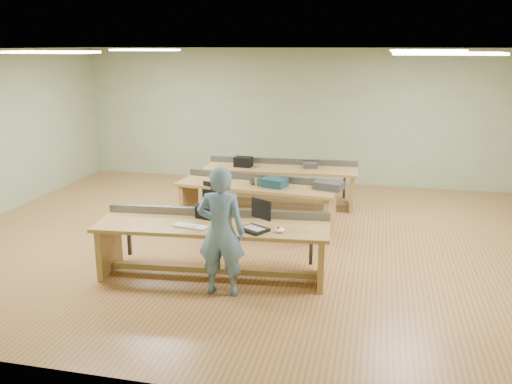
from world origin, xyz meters
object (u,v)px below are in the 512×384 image
at_px(workbench_back, 281,177).
at_px(person, 221,232).
at_px(camera_bag, 206,212).
at_px(mug, 253,182).
at_px(parts_bin_teal, 274,183).
at_px(workbench_mid, 257,196).
at_px(laptop_base, 254,229).
at_px(parts_bin_grey, 329,186).
at_px(task_chair, 208,214).
at_px(drinks_can, 257,182).
at_px(workbench_front, 213,237).

relative_size(workbench_back, person, 1.81).
height_order(camera_bag, mug, camera_bag).
xyz_separation_m(parts_bin_teal, mug, (-0.38, 0.06, -0.03)).
xyz_separation_m(workbench_mid, mug, (-0.07, -0.01, 0.24)).
bearing_deg(mug, workbench_mid, 8.44).
bearing_deg(laptop_base, parts_bin_grey, 103.23).
height_order(workbench_back, camera_bag, camera_bag).
height_order(laptop_base, task_chair, task_chair).
relative_size(workbench_back, drinks_can, 24.02).
bearing_deg(parts_bin_grey, laptop_base, -107.68).
bearing_deg(workbench_front, mug, 83.72).
bearing_deg(workbench_front, person, -66.60).
relative_size(task_chair, mug, 7.39).
bearing_deg(workbench_mid, camera_bag, -91.88).
bearing_deg(camera_bag, workbench_mid, 98.50).
bearing_deg(parts_bin_grey, workbench_back, 126.70).
height_order(workbench_back, parts_bin_teal, parts_bin_teal).
bearing_deg(workbench_back, person, -93.15).
bearing_deg(person, mug, -88.56).
relative_size(camera_bag, drinks_can, 1.97).
bearing_deg(parts_bin_grey, person, -112.21).
xyz_separation_m(workbench_mid, person, (0.15, -2.66, 0.27)).
xyz_separation_m(workbench_front, person, (0.27, -0.49, 0.27)).
bearing_deg(camera_bag, workbench_back, 99.17).
relative_size(workbench_front, parts_bin_teal, 7.89).
relative_size(camera_bag, mug, 2.21).
height_order(workbench_front, camera_bag, camera_bag).
distance_m(task_chair, drinks_can, 1.00).
relative_size(camera_bag, task_chair, 0.30).
xyz_separation_m(laptop_base, drinks_can, (-0.49, 2.28, 0.04)).
height_order(laptop_base, drinks_can, drinks_can).
relative_size(workbench_back, laptop_base, 9.00).
bearing_deg(parts_bin_grey, camera_bag, -127.97).
distance_m(workbench_front, task_chair, 1.86).
bearing_deg(workbench_front, laptop_base, -19.51).
distance_m(laptop_base, task_chair, 2.31).
height_order(workbench_mid, camera_bag, camera_bag).
distance_m(laptop_base, parts_bin_grey, 2.41).
distance_m(camera_bag, parts_bin_grey, 2.45).
bearing_deg(laptop_base, workbench_back, 126.06).
bearing_deg(task_chair, camera_bag, -50.42).
bearing_deg(parts_bin_grey, workbench_mid, 178.53).
relative_size(workbench_back, camera_bag, 12.17).
relative_size(workbench_front, parts_bin_grey, 6.97).
bearing_deg(mug, workbench_back, 80.68).
xyz_separation_m(workbench_front, mug, (0.04, 2.16, 0.23)).
bearing_deg(task_chair, person, -45.56).
bearing_deg(parts_bin_teal, drinks_can, 177.48).
height_order(workbench_back, person, person).
bearing_deg(mug, workbench_front, -91.05).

